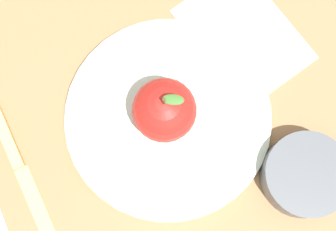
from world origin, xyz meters
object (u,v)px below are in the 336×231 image
(knife, at_px, (23,174))
(linen_napkin, at_px, (243,34))
(apple, at_px, (164,110))
(side_bowl, at_px, (306,175))
(dinner_plate, at_px, (168,117))

(knife, relative_size, linen_napkin, 1.34)
(apple, distance_m, linen_napkin, 0.16)
(linen_napkin, bearing_deg, side_bowl, -76.56)
(knife, bearing_deg, linen_napkin, 27.59)
(side_bowl, relative_size, linen_napkin, 0.61)
(dinner_plate, height_order, linen_napkin, dinner_plate)
(apple, bearing_deg, knife, -164.21)
(dinner_plate, relative_size, knife, 1.15)
(apple, xyz_separation_m, knife, (-0.18, -0.05, -0.05))
(apple, bearing_deg, side_bowl, -29.01)
(side_bowl, bearing_deg, knife, 173.72)
(dinner_plate, xyz_separation_m, apple, (-0.00, -0.00, 0.05))
(side_bowl, height_order, linen_napkin, side_bowl)
(dinner_plate, distance_m, linen_napkin, 0.15)
(apple, distance_m, knife, 0.20)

